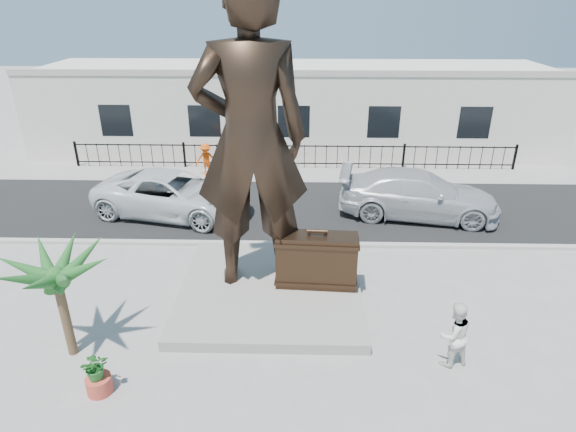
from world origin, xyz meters
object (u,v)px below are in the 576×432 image
tourist (454,335)px  car_white (173,194)px  suitcase (316,260)px  statue (250,140)px

tourist → car_white: size_ratio=0.28×
suitcase → statue: bearing=172.0°
suitcase → car_white: bearing=138.5°
tourist → car_white: bearing=-61.3°
statue → car_white: (-3.67, 5.11, -3.66)m
statue → tourist: bearing=139.5°
suitcase → tourist: size_ratio=1.35×
statue → tourist: statue is taller
suitcase → car_white: (-5.49, 5.48, -0.24)m
car_white → statue: bearing=-131.6°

